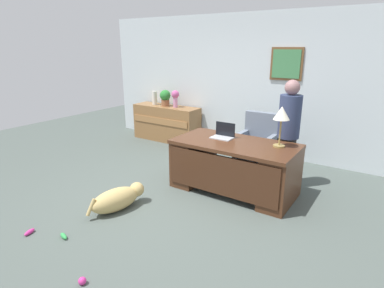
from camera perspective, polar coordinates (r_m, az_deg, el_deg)
The scene contains 15 objects.
ground_plane at distance 4.62m, azimuth -3.26°, elevation -9.63°, with size 12.00×12.00×0.00m, color #4C5651.
back_wall at distance 6.42m, azimuth 10.82°, elevation 10.43°, with size 7.00×0.16×2.70m.
desk at distance 4.68m, azimuth 7.46°, elevation -3.83°, with size 1.77×0.91×0.76m.
credenza at distance 7.25m, azimuth -4.62°, elevation 3.77°, with size 1.58×0.50×0.79m.
armchair at distance 5.49m, azimuth 11.74°, elevation -0.27°, with size 0.60×0.59×1.01m.
person_standing at distance 4.91m, azimuth 16.96°, elevation 1.80°, with size 0.32×0.32×1.63m.
dog_lying at distance 4.35m, azimuth -13.27°, elevation -9.58°, with size 0.44×0.84×0.30m.
laptop at distance 4.79m, azimuth 5.69°, elevation 1.80°, with size 0.32×0.22×0.22m.
desk_lamp at distance 4.41m, azimuth 15.87°, elevation 4.96°, with size 0.22×0.22×0.56m.
vase_with_flowers at distance 6.97m, azimuth -3.03°, elevation 8.52°, with size 0.17×0.17×0.37m.
vase_empty at distance 7.35m, azimuth -6.76°, elevation 8.26°, with size 0.11×0.11×0.31m, color silver.
potted_plant at distance 7.15m, azimuth -4.85°, elevation 8.43°, with size 0.24×0.24×0.36m.
dog_toy_ball at distance 3.30m, azimuth -19.21°, elevation -22.31°, with size 0.07×0.07×0.07m, color #D8338C.
dog_toy_bone at distance 4.01m, azimuth -22.16°, elevation -15.14°, with size 0.15×0.05×0.05m, color green.
dog_toy_plush at distance 4.24m, azimuth -27.29°, elevation -13.94°, with size 0.14×0.05×0.05m, color #D8338C.
Camera 1 is at (2.49, -3.27, 2.09)m, focal length 29.53 mm.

